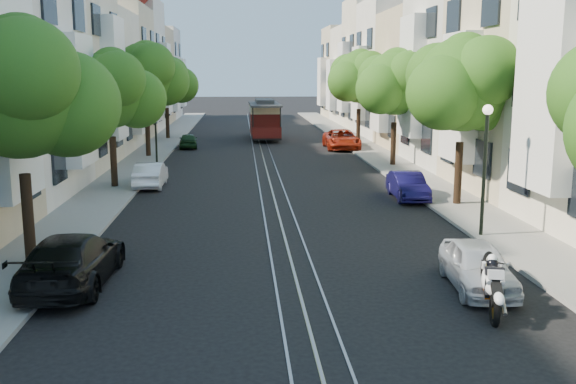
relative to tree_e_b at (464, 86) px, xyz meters
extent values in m
plane|color=black|center=(-7.26, 19.02, -4.73)|extent=(200.00, 200.00, 0.00)
cube|color=gray|center=(-0.01, 19.02, -4.67)|extent=(2.50, 80.00, 0.12)
cube|color=gray|center=(-14.51, 19.02, -4.67)|extent=(2.50, 80.00, 0.12)
cube|color=gray|center=(-7.81, 19.02, -4.72)|extent=(0.06, 80.00, 0.02)
cube|color=gray|center=(-7.26, 19.02, -4.72)|extent=(0.06, 80.00, 0.02)
cube|color=gray|center=(-6.71, 19.02, -4.72)|extent=(0.06, 80.00, 0.02)
cube|color=tan|center=(-7.26, 19.02, -4.73)|extent=(0.08, 80.00, 0.01)
cube|color=white|center=(0.94, -4.98, -0.11)|extent=(0.90, 3.04, 6.05)
cube|color=beige|center=(4.74, 3.02, 0.27)|extent=(7.00, 8.00, 10.00)
cube|color=white|center=(0.94, 3.02, -0.53)|extent=(0.90, 3.04, 5.50)
cube|color=silver|center=(4.74, 11.02, 1.27)|extent=(7.00, 8.00, 12.00)
cube|color=white|center=(0.94, 11.02, 0.31)|extent=(0.90, 3.04, 6.60)
cube|color=#C6B28C|center=(4.74, 19.02, -0.23)|extent=(7.00, 8.00, 9.00)
cube|color=white|center=(0.94, 19.02, -0.95)|extent=(0.90, 3.04, 4.95)
cube|color=white|center=(4.74, 27.02, 0.52)|extent=(7.00, 8.00, 10.50)
cube|color=white|center=(0.94, 27.02, -0.32)|extent=(0.90, 3.04, 5.78)
cube|color=beige|center=(4.74, 35.02, 1.02)|extent=(7.00, 8.00, 11.50)
cube|color=white|center=(0.94, 35.02, 0.10)|extent=(0.90, 3.04, 6.32)
cube|color=silver|center=(4.74, 43.02, 0.02)|extent=(7.00, 8.00, 9.50)
cube|color=white|center=(0.94, 43.02, -0.74)|extent=(0.90, 3.04, 5.23)
cube|color=beige|center=(4.74, 51.02, 0.27)|extent=(7.00, 8.00, 10.00)
cube|color=white|center=(0.94, 51.02, -0.53)|extent=(0.90, 3.04, 5.50)
cube|color=white|center=(-15.46, -4.98, -0.21)|extent=(0.90, 3.04, 5.93)
cube|color=white|center=(-15.46, 3.02, -0.62)|extent=(0.90, 3.04, 5.39)
cube|color=beige|center=(-19.26, 11.02, 1.15)|extent=(7.00, 8.00, 11.76)
cube|color=white|center=(-15.46, 11.02, 0.21)|extent=(0.90, 3.04, 6.47)
cube|color=silver|center=(-19.26, 19.02, -0.32)|extent=(7.00, 8.00, 8.82)
cube|color=white|center=(-15.46, 19.02, -1.03)|extent=(0.90, 3.04, 4.85)
cube|color=beige|center=(-19.26, 27.02, 0.41)|extent=(7.00, 8.00, 10.29)
cube|color=white|center=(-15.46, 27.02, -0.41)|extent=(0.90, 3.04, 5.66)
cube|color=silver|center=(-19.26, 35.02, 0.90)|extent=(7.00, 8.00, 11.27)
cube|color=white|center=(-15.46, 35.02, 0.00)|extent=(0.90, 3.04, 6.20)
cube|color=#C6B28C|center=(-19.26, 43.02, -0.08)|extent=(7.00, 8.00, 9.31)
cube|color=white|center=(-15.46, 43.02, -0.82)|extent=(0.90, 3.04, 5.12)
cube|color=white|center=(-19.26, 51.02, 0.17)|extent=(7.00, 8.00, 9.80)
cube|color=white|center=(-15.46, 51.02, -0.62)|extent=(0.90, 3.04, 5.39)
cylinder|color=black|center=(-0.06, 0.02, -3.39)|extent=(0.30, 0.30, 2.45)
sphere|color=#2B5916|center=(-0.06, 0.02, 0.08)|extent=(3.64, 3.64, 3.64)
sphere|color=#2B5916|center=(1.04, 0.52, -0.32)|extent=(2.91, 2.91, 2.91)
sphere|color=#2B5916|center=(-1.01, -0.68, -0.22)|extent=(2.84, 2.84, 2.84)
sphere|color=#2B5916|center=(0.04, 0.12, 0.98)|extent=(2.18, 2.18, 2.18)
cylinder|color=black|center=(-0.06, 11.02, -3.42)|extent=(0.30, 0.30, 2.38)
sphere|color=#2B5916|center=(-0.06, 11.02, -0.06)|extent=(3.54, 3.54, 3.54)
sphere|color=#2B5916|center=(1.04, 11.52, -0.46)|extent=(2.83, 2.83, 2.83)
sphere|color=#2B5916|center=(-1.01, 10.32, -0.36)|extent=(2.76, 2.76, 2.76)
sphere|color=#2B5916|center=(0.04, 11.12, 0.84)|extent=(2.12, 2.12, 2.12)
cylinder|color=black|center=(-0.06, 22.02, -3.35)|extent=(0.30, 0.30, 2.52)
sphere|color=#2B5916|center=(-0.06, 22.02, 0.21)|extent=(3.74, 3.74, 3.74)
sphere|color=#2B5916|center=(1.04, 22.52, -0.19)|extent=(3.00, 3.00, 3.00)
sphere|color=#2B5916|center=(-1.01, 21.32, -0.09)|extent=(2.92, 2.92, 2.92)
sphere|color=#2B5916|center=(0.04, 22.12, 1.11)|extent=(2.25, 2.25, 2.25)
cylinder|color=black|center=(-14.46, -6.98, -3.39)|extent=(0.30, 0.30, 2.45)
sphere|color=#2B5916|center=(-14.46, -6.98, 0.08)|extent=(3.64, 3.64, 3.64)
sphere|color=#2B5916|center=(-13.36, -6.48, -0.32)|extent=(2.91, 2.91, 2.91)
sphere|color=#2B5916|center=(-14.36, -6.88, 0.98)|extent=(2.18, 2.18, 2.18)
cylinder|color=black|center=(-14.46, 5.02, -3.48)|extent=(0.30, 0.30, 2.27)
sphere|color=#2B5916|center=(-14.46, 5.02, -0.26)|extent=(3.38, 3.38, 3.38)
sphere|color=#2B5916|center=(-13.36, 5.52, -0.66)|extent=(2.70, 2.70, 2.70)
sphere|color=#2B5916|center=(-15.41, 4.32, -0.56)|extent=(2.64, 2.64, 2.64)
sphere|color=#2B5916|center=(-14.36, 5.12, 0.64)|extent=(2.03, 2.03, 2.03)
cylinder|color=black|center=(-14.46, 16.02, -3.30)|extent=(0.30, 0.30, 2.62)
sphere|color=#2B5916|center=(-14.46, 16.02, 0.41)|extent=(3.90, 3.90, 3.90)
sphere|color=#2B5916|center=(-13.36, 16.52, 0.01)|extent=(3.12, 3.12, 3.12)
sphere|color=#2B5916|center=(-15.41, 15.32, 0.11)|extent=(3.04, 3.04, 3.04)
sphere|color=#2B5916|center=(-14.36, 16.12, 1.31)|extent=(2.34, 2.34, 2.34)
cylinder|color=black|center=(-14.46, 27.02, -3.42)|extent=(0.30, 0.30, 2.38)
sphere|color=#2B5916|center=(-14.46, 27.02, -0.06)|extent=(3.54, 3.54, 3.54)
sphere|color=#2B5916|center=(-13.36, 27.52, -0.46)|extent=(2.83, 2.83, 2.83)
sphere|color=#2B5916|center=(-15.41, 26.32, -0.36)|extent=(2.76, 2.76, 2.76)
sphere|color=#2B5916|center=(-14.36, 27.12, 0.84)|extent=(2.12, 2.12, 2.12)
cylinder|color=black|center=(-0.96, -4.98, -2.61)|extent=(0.12, 0.12, 4.00)
sphere|color=#FFF2CC|center=(-0.96, -4.98, -0.61)|extent=(0.32, 0.32, 0.32)
cylinder|color=black|center=(-13.56, 13.02, -2.61)|extent=(0.12, 0.12, 4.00)
sphere|color=#FFF2CC|center=(-13.56, 13.02, -0.61)|extent=(0.32, 0.32, 0.32)
torus|color=black|center=(-3.31, -11.99, -4.44)|extent=(0.30, 0.75, 0.74)
torus|color=black|center=(-3.04, -10.79, -3.85)|extent=(0.54, 0.64, 0.72)
ellipsoid|color=white|center=(-3.18, -11.43, -3.97)|extent=(0.64, 1.07, 0.84)
ellipsoid|color=white|center=(-3.23, -11.66, -3.76)|extent=(0.48, 0.61, 0.48)
cube|color=black|center=(-3.32, -12.06, -3.94)|extent=(0.32, 0.56, 0.33)
cube|color=silver|center=(-3.24, -11.69, -3.71)|extent=(0.44, 0.61, 0.28)
sphere|color=black|center=(-3.17, -11.38, -3.59)|extent=(0.26, 0.26, 0.26)
cube|color=black|center=(-6.76, 26.91, -4.31)|extent=(2.26, 7.54, 0.28)
cube|color=#490E0C|center=(-6.76, 26.91, -3.18)|extent=(2.31, 4.72, 2.25)
cube|color=beige|center=(-6.76, 26.91, -2.34)|extent=(2.36, 4.77, 0.56)
cube|color=#2D2D30|center=(-6.76, 26.91, -1.96)|extent=(2.45, 7.54, 0.17)
cube|color=#2D2D30|center=(-6.76, 26.91, -1.73)|extent=(1.37, 4.24, 0.33)
imported|color=silver|center=(-2.86, -9.73, -4.15)|extent=(1.66, 3.53, 1.17)
imported|color=#0F0C3E|center=(-1.66, 1.58, -4.16)|extent=(1.29, 3.49, 1.14)
imported|color=maroon|center=(-1.66, 19.62, -4.06)|extent=(2.33, 4.92, 1.36)
imported|color=black|center=(-12.86, -8.79, -4.06)|extent=(2.01, 4.68, 1.34)
imported|color=white|center=(-12.86, 5.34, -4.15)|extent=(1.25, 3.55, 1.17)
imported|color=black|center=(-12.36, 20.99, -4.21)|extent=(1.47, 3.18, 1.06)
camera|label=1|loc=(-8.62, -24.51, 0.53)|focal=40.00mm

